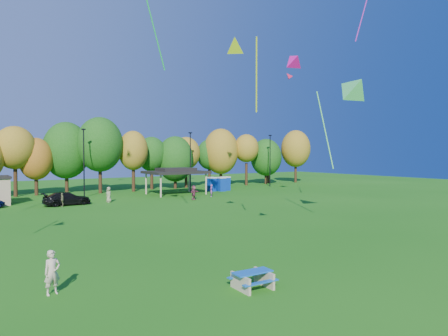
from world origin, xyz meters
TOP-DOWN VIEW (x-y plane):
  - ground at (0.00, 0.00)m, footprint 160.00×160.00m
  - tree_line at (-1.03, 45.51)m, footprint 93.57×10.55m
  - lamp_posts at (2.00, 40.00)m, footprint 64.50×0.25m
  - pavilion at (14.00, 37.00)m, footprint 8.20×6.20m
  - porta_potties at (21.97, 37.83)m, footprint 3.75×1.93m
  - picnic_table at (-1.31, -0.57)m, footprint 1.78×1.50m
  - kite_flyer at (-8.64, 3.43)m, footprint 0.76×0.58m
  - car_d at (-1.70, 32.95)m, footprint 5.25×2.38m
  - far_person_0 at (3.06, 33.02)m, footprint 0.69×0.97m
  - far_person_2 at (12.73, 29.58)m, footprint 1.73×1.33m
  - far_person_3 at (-2.40, 32.02)m, footprint 0.44×0.93m
  - far_person_4 at (16.52, 31.53)m, footprint 0.62×0.71m
  - kite_4 at (14.24, 7.07)m, footprint 2.96×5.01m
  - kite_6 at (4.08, 8.33)m, footprint 2.58×2.99m
  - kite_12 at (25.14, 25.85)m, footprint 1.51×1.45m
  - kite_14 at (3.45, 2.10)m, footprint 1.33×1.54m

SIDE VIEW (x-z plane):
  - ground at x=0.00m, z-range 0.00..0.00m
  - picnic_table at x=-1.31m, z-range 0.06..0.81m
  - car_d at x=-1.70m, z-range 0.00..1.49m
  - far_person_3 at x=-2.40m, z-range 0.00..1.54m
  - far_person_4 at x=16.52m, z-range 0.00..1.63m
  - far_person_2 at x=12.73m, z-range 0.00..1.83m
  - far_person_0 at x=3.06m, z-range 0.00..1.84m
  - kite_flyer at x=-8.64m, z-range 0.00..1.85m
  - porta_potties at x=21.97m, z-range 0.01..2.19m
  - pavilion at x=14.00m, z-range 1.34..5.11m
  - lamp_posts at x=2.00m, z-range 0.36..9.45m
  - tree_line at x=-1.03m, z-range 0.34..11.49m
  - kite_14 at x=3.45m, z-range 10.25..11.57m
  - kite_4 at x=14.24m, z-range 6.98..15.00m
  - kite_6 at x=4.08m, z-range 10.49..15.98m
  - kite_12 at x=25.14m, z-range 15.62..16.80m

